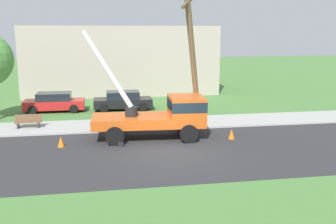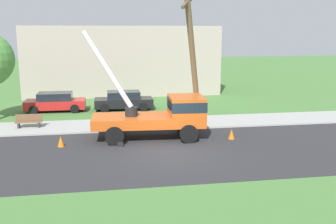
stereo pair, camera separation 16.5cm
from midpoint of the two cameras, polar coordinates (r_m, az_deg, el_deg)
The scene contains 12 objects.
ground_plane at distance 31.29m, azimuth -3.39°, elevation 0.69°, with size 120.00×120.00×0.00m, color #477538.
road_asphalt at distance 19.74m, azimuth 0.34°, elevation -5.81°, with size 80.00×8.77×0.01m, color #2B2B2D.
sidewalk_strip at distance 25.53m, azimuth -1.98°, elevation -1.68°, with size 80.00×3.38×0.10m, color #9E9E99.
utility_truck at distance 22.04m, azimuth -0.47°, elevation -0.19°, with size 6.75×3.21×5.98m.
leaning_utility_pole at distance 22.47m, azimuth 3.84°, elevation 7.62°, with size 2.07×3.46×8.53m.
traffic_cone_ahead at distance 22.33m, azimuth 9.38°, elevation -3.16°, with size 0.36×0.36×0.56m, color orange.
traffic_cone_behind at distance 21.31m, azimuth -15.03°, elevation -4.13°, with size 0.36×0.36×0.56m, color orange.
traffic_cone_curbside at distance 23.93m, azimuth 3.53°, elevation -2.04°, with size 0.36×0.36×0.56m, color orange.
parked_sedan_red at distance 30.72m, azimuth -15.83°, elevation 1.41°, with size 4.42×2.05×1.42m.
parked_sedan_black at distance 30.38m, azimuth -6.28°, elevation 1.67°, with size 4.42×2.06×1.42m.
park_bench at distance 25.70m, azimuth -19.31°, elevation -1.31°, with size 1.60×0.45×0.90m.
lowrise_building_backdrop at distance 38.63m, azimuth -6.50°, elevation 7.50°, with size 18.00×6.00×6.40m, color #A5998C.
Camera 2 is at (-3.12, -18.58, 5.91)m, focal length 42.13 mm.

